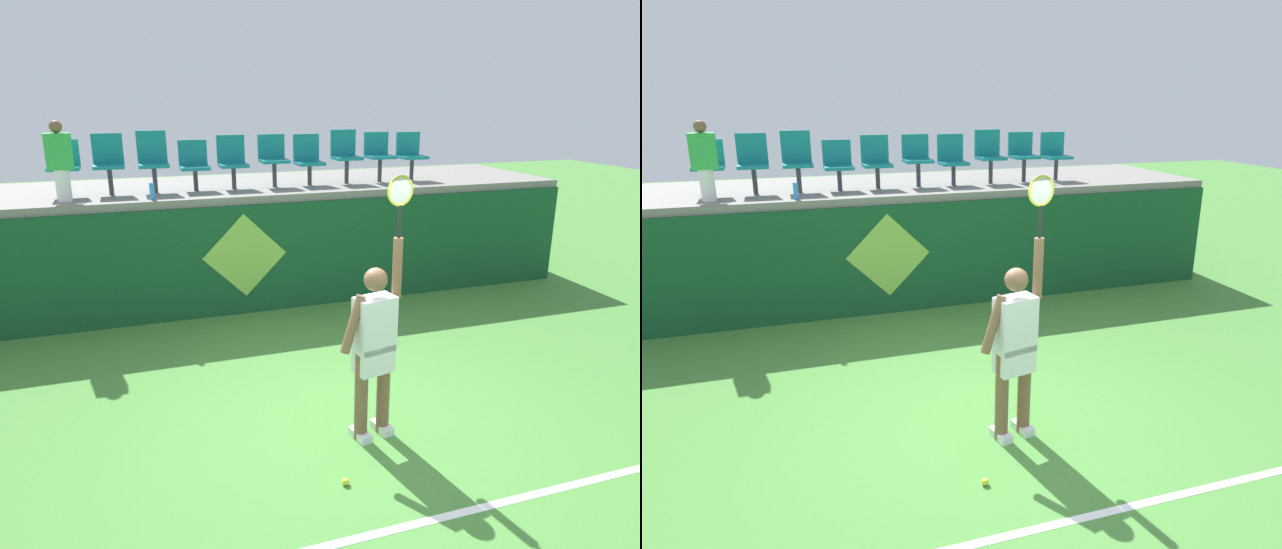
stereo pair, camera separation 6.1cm
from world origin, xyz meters
TOP-DOWN VIEW (x-y plane):
  - ground_plane at (0.00, 0.00)m, footprint 40.00×40.00m
  - court_back_wall at (0.00, 3.65)m, footprint 10.44×0.20m
  - spectator_platform at (0.00, 4.87)m, footprint 10.44×2.54m
  - court_baseline_stripe at (0.00, -1.38)m, footprint 9.40×0.08m
  - tennis_player at (0.15, -0.12)m, footprint 0.74×0.33m
  - tennis_ball at (-0.37, -0.76)m, footprint 0.07×0.07m
  - water_bottle at (-1.61, 3.77)m, footprint 0.07×0.07m
  - stadium_chair_0 at (-2.78, 4.45)m, footprint 0.44×0.42m
  - stadium_chair_1 at (-2.17, 4.46)m, footprint 0.44×0.42m
  - stadium_chair_2 at (-1.53, 4.46)m, footprint 0.44×0.42m
  - stadium_chair_3 at (-0.93, 4.45)m, footprint 0.44×0.42m
  - stadium_chair_4 at (-0.33, 4.46)m, footprint 0.44×0.42m
  - stadium_chair_5 at (0.33, 4.45)m, footprint 0.44×0.42m
  - stadium_chair_6 at (0.92, 4.46)m, footprint 0.44×0.42m
  - stadium_chair_7 at (1.57, 4.46)m, footprint 0.44×0.42m
  - stadium_chair_8 at (2.17, 4.45)m, footprint 0.44×0.42m
  - stadium_chair_9 at (2.77, 4.45)m, footprint 0.44×0.42m
  - spectator_0 at (-2.78, 4.03)m, footprint 0.34×0.20m
  - wall_signage_mount at (-0.36, 3.55)m, footprint 1.27×0.01m

SIDE VIEW (x-z plane):
  - ground_plane at x=0.00m, z-range 0.00..0.00m
  - wall_signage_mount at x=-0.36m, z-range -0.78..0.78m
  - court_baseline_stripe at x=0.00m, z-range 0.00..0.01m
  - tennis_ball at x=-0.37m, z-range 0.00..0.07m
  - court_back_wall at x=0.00m, z-range 0.00..1.68m
  - tennis_player at x=0.15m, z-range -0.29..2.26m
  - spectator_platform at x=0.00m, z-range 1.68..1.80m
  - water_bottle at x=-1.61m, z-range 1.80..2.03m
  - stadium_chair_3 at x=-0.93m, z-range 1.84..2.60m
  - stadium_chair_6 at x=0.92m, z-range 1.83..2.64m
  - stadium_chair_4 at x=-0.33m, z-range 1.83..2.66m
  - stadium_chair_9 at x=2.77m, z-range 1.85..2.66m
  - stadium_chair_0 at x=-2.78m, z-range 1.86..2.67m
  - stadium_chair_5 at x=0.33m, z-range 1.86..2.68m
  - stadium_chair_8 at x=2.17m, z-range 1.86..2.68m
  - stadium_chair_7 at x=1.57m, z-range 1.85..2.73m
  - stadium_chair_1 at x=-2.17m, z-range 1.85..2.74m
  - stadium_chair_2 at x=-1.53m, z-range 1.84..2.76m
  - spectator_0 at x=-2.78m, z-range 1.81..2.92m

